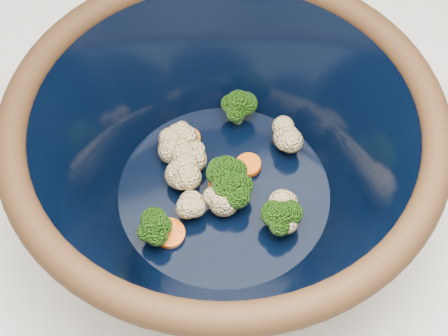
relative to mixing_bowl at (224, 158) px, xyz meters
The scene contains 2 objects.
mixing_bowl is the anchor object (origin of this frame).
vegetable_pile 0.04m from the mixing_bowl, 88.62° to the left, with size 0.20×0.18×0.05m.
Camera 1 is at (-0.04, -0.28, 1.49)m, focal length 50.00 mm.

